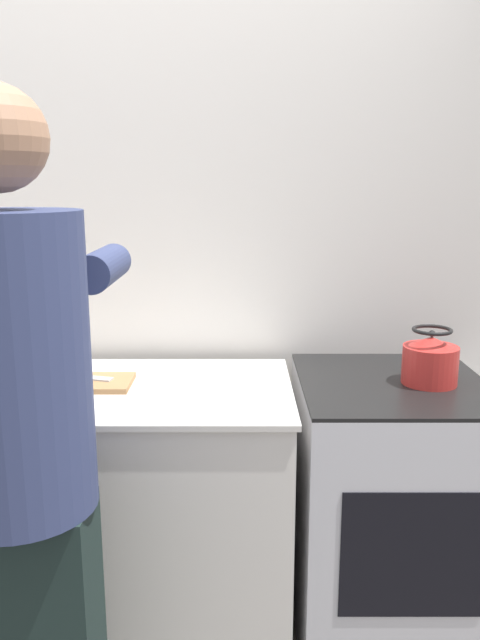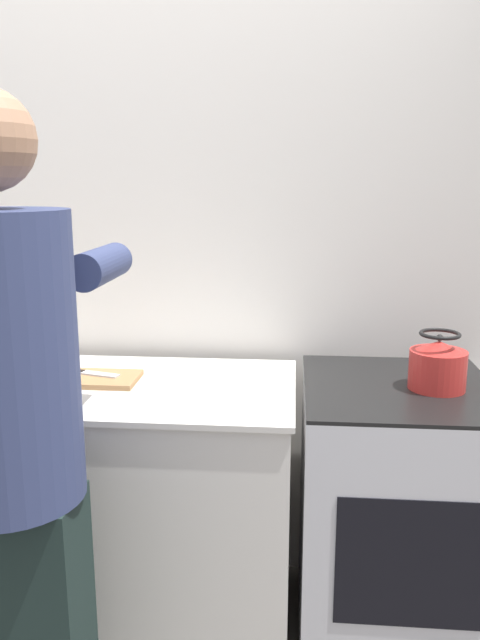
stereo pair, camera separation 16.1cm
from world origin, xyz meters
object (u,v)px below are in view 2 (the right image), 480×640
(oven, at_px, (392,516))
(cutting_board, at_px, (88,379))
(knife, at_px, (88,373))
(kettle, at_px, (438,365))
(person, at_px, (11,440))

(oven, height_order, cutting_board, same)
(oven, distance_m, cutting_board, 1.14)
(oven, bearing_deg, knife, 178.14)
(knife, distance_m, kettle, 1.17)
(kettle, bearing_deg, oven, 169.14)
(person, height_order, cutting_board, person)
(cutting_board, xyz_separation_m, kettle, (1.15, -0.03, 0.09))
(kettle, bearing_deg, knife, 177.28)
(person, relative_size, knife, 8.06)
(cutting_board, height_order, kettle, kettle)
(oven, height_order, person, person)
(person, distance_m, kettle, 1.28)
(person, xyz_separation_m, knife, (-0.03, 0.65, -0.03))
(cutting_board, bearing_deg, kettle, -1.48)
(oven, bearing_deg, cutting_board, 179.53)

